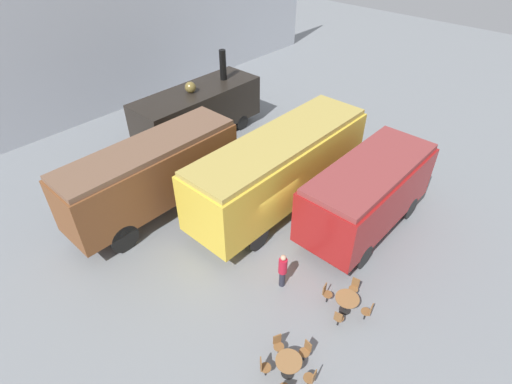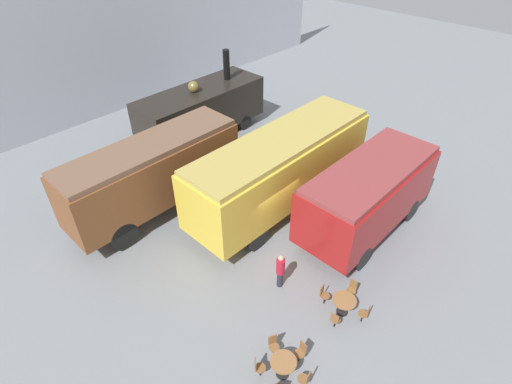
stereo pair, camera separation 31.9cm
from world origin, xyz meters
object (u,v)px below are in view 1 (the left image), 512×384
object	(u,v)px
steam_locomotive	(198,109)
ticket_kiosk	(400,159)
passenger_coach_vintage	(280,166)
streamlined_locomotive	(374,186)
cafe_table_mid	(289,364)
visitor_person	(283,269)
cafe_chair_0	(338,318)
cafe_table_near	(347,301)
passenger_coach_wooden	(152,173)

from	to	relation	value
steam_locomotive	ticket_kiosk	bearing A→B (deg)	-73.79
passenger_coach_vintage	streamlined_locomotive	size ratio (longest dim) A/B	1.16
cafe_table_mid	visitor_person	bearing A→B (deg)	42.65
cafe_chair_0	ticket_kiosk	xyz separation A→B (m)	(9.11, 2.52, 1.16)
visitor_person	cafe_table_near	bearing A→B (deg)	-74.98
passenger_coach_wooden	ticket_kiosk	bearing A→B (deg)	-38.12
passenger_coach_vintage	visitor_person	bearing A→B (deg)	-138.58
passenger_coach_vintage	steam_locomotive	bearing A→B (deg)	77.10
cafe_table_mid	cafe_chair_0	distance (m)	2.55
passenger_coach_wooden	streamlined_locomotive	bearing A→B (deg)	-51.36
steam_locomotive	streamlined_locomotive	distance (m)	11.81
visitor_person	ticket_kiosk	world-z (taller)	ticket_kiosk
cafe_table_mid	passenger_coach_wooden	bearing A→B (deg)	77.58
visitor_person	ticket_kiosk	size ratio (longest dim) A/B	0.55
cafe_chair_0	ticket_kiosk	world-z (taller)	ticket_kiosk
streamlined_locomotive	cafe_chair_0	xyz separation A→B (m)	(-5.85, -2.17, -1.50)
passenger_coach_wooden	streamlined_locomotive	size ratio (longest dim) A/B	0.98
cafe_chair_0	visitor_person	world-z (taller)	visitor_person
passenger_coach_vintage	cafe_table_near	xyz separation A→B (m)	(-3.17, -5.89, -1.67)
cafe_table_near	visitor_person	world-z (taller)	visitor_person
cafe_chair_0	ticket_kiosk	bearing A→B (deg)	3.85
streamlined_locomotive	visitor_person	size ratio (longest dim) A/B	5.19
steam_locomotive	ticket_kiosk	size ratio (longest dim) A/B	2.69
streamlined_locomotive	cafe_table_near	world-z (taller)	streamlined_locomotive
steam_locomotive	passenger_coach_wooden	distance (m)	7.37
passenger_coach_vintage	cafe_chair_0	xyz separation A→B (m)	(-3.97, -6.05, -1.72)
passenger_coach_wooden	ticket_kiosk	distance (m)	12.09
steam_locomotive	ticket_kiosk	world-z (taller)	steam_locomotive
streamlined_locomotive	cafe_chair_0	distance (m)	6.42
steam_locomotive	cafe_table_mid	size ratio (longest dim) A/B	9.46
passenger_coach_wooden	visitor_person	distance (m)	7.45
passenger_coach_vintage	cafe_chair_0	distance (m)	7.44
passenger_coach_wooden	ticket_kiosk	size ratio (longest dim) A/B	2.82
steam_locomotive	cafe_table_mid	distance (m)	16.14
visitor_person	cafe_table_mid	bearing A→B (deg)	-137.35
steam_locomotive	passenger_coach_wooden	bearing A→B (deg)	-147.01
steam_locomotive	cafe_table_mid	bearing A→B (deg)	-121.14
steam_locomotive	cafe_chair_0	world-z (taller)	steam_locomotive
cafe_table_near	ticket_kiosk	xyz separation A→B (m)	(8.32, 2.36, 1.11)
steam_locomotive	passenger_coach_wooden	xyz separation A→B (m)	(-6.17, -4.00, 0.39)
streamlined_locomotive	passenger_coach_vintage	bearing A→B (deg)	115.92
ticket_kiosk	passenger_coach_vintage	bearing A→B (deg)	145.54
cafe_chair_0	cafe_table_near	bearing A→B (deg)	-0.00
streamlined_locomotive	cafe_table_mid	world-z (taller)	streamlined_locomotive
cafe_table_near	ticket_kiosk	distance (m)	8.72
passenger_coach_vintage	cafe_table_near	distance (m)	6.90
cafe_table_near	steam_locomotive	bearing A→B (deg)	70.15
steam_locomotive	streamlined_locomotive	xyz separation A→B (m)	(0.07, -11.81, 0.16)
passenger_coach_wooden	passenger_coach_vintage	world-z (taller)	passenger_coach_vintage
streamlined_locomotive	visitor_person	distance (m)	5.85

